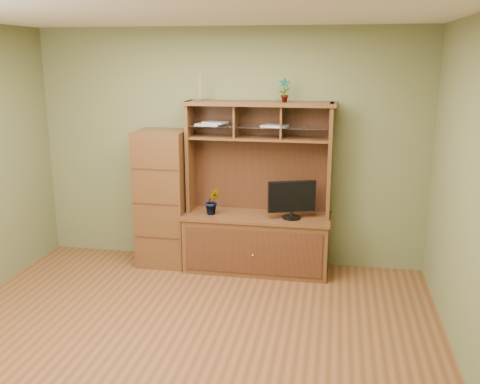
# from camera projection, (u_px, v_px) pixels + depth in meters

# --- Properties ---
(room) EXTENTS (4.54, 4.04, 2.74)m
(room) POSITION_uv_depth(u_px,v_px,m) (179.00, 189.00, 4.25)
(room) COLOR brown
(room) RESTS_ON ground
(media_hutch) EXTENTS (1.66, 0.61, 1.90)m
(media_hutch) POSITION_uv_depth(u_px,v_px,m) (257.00, 225.00, 6.04)
(media_hutch) COLOR #492515
(media_hutch) RESTS_ON room
(monitor) EXTENTS (0.51, 0.22, 0.42)m
(monitor) POSITION_uv_depth(u_px,v_px,m) (292.00, 199.00, 5.80)
(monitor) COLOR black
(monitor) RESTS_ON media_hutch
(orchid_plant) EXTENTS (0.20, 0.18, 0.30)m
(orchid_plant) POSITION_uv_depth(u_px,v_px,m) (213.00, 201.00, 5.98)
(orchid_plant) COLOR #34531C
(orchid_plant) RESTS_ON media_hutch
(top_plant) EXTENTS (0.15, 0.11, 0.25)m
(top_plant) POSITION_uv_depth(u_px,v_px,m) (284.00, 90.00, 5.69)
(top_plant) COLOR #386C26
(top_plant) RESTS_ON media_hutch
(reed_diffuser) EXTENTS (0.06, 0.06, 0.29)m
(reed_diffuser) POSITION_uv_depth(u_px,v_px,m) (200.00, 90.00, 5.86)
(reed_diffuser) COLOR silver
(reed_diffuser) RESTS_ON media_hutch
(magazines) EXTENTS (1.03, 0.26, 0.04)m
(magazines) POSITION_uv_depth(u_px,v_px,m) (232.00, 124.00, 5.89)
(magazines) COLOR silver
(magazines) RESTS_ON media_hutch
(side_cabinet) EXTENTS (0.56, 0.51, 1.57)m
(side_cabinet) POSITION_uv_depth(u_px,v_px,m) (163.00, 198.00, 6.16)
(side_cabinet) COLOR #492515
(side_cabinet) RESTS_ON room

